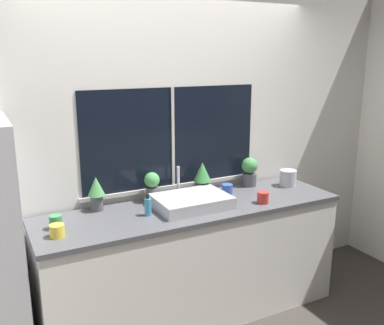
{
  "coord_description": "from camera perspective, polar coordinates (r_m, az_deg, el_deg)",
  "views": [
    {
      "loc": [
        -1.43,
        -2.44,
        2.07
      ],
      "look_at": [
        -0.01,
        0.32,
        1.28
      ],
      "focal_mm": 40.0,
      "sensor_mm": 36.0,
      "label": 1
    }
  ],
  "objects": [
    {
      "name": "wall_back",
      "position": [
        3.54,
        -2.82,
        2.41
      ],
      "size": [
        8.0,
        0.09,
        2.7
      ],
      "color": "silver",
      "rests_on": "ground_plane"
    },
    {
      "name": "mug_blue",
      "position": [
        3.61,
        4.7,
        -3.53
      ],
      "size": [
        0.09,
        0.09,
        0.08
      ],
      "color": "#3351AD",
      "rests_on": "counter"
    },
    {
      "name": "wall_right",
      "position": [
        5.4,
        15.2,
        6.0
      ],
      "size": [
        0.06,
        7.0,
        2.7
      ],
      "color": "silver",
      "rests_on": "ground_plane"
    },
    {
      "name": "counter",
      "position": [
        3.5,
        0.1,
        -13.06
      ],
      "size": [
        2.4,
        0.67,
        0.93
      ],
      "color": "white",
      "rests_on": "ground_plane"
    },
    {
      "name": "potted_plant_center_right",
      "position": [
        3.58,
        1.38,
        -1.72
      ],
      "size": [
        0.15,
        0.15,
        0.27
      ],
      "color": "#4C4C51",
      "rests_on": "counter"
    },
    {
      "name": "mug_red",
      "position": [
        3.42,
        9.43,
        -4.62
      ],
      "size": [
        0.09,
        0.09,
        0.09
      ],
      "color": "#B72D28",
      "rests_on": "counter"
    },
    {
      "name": "kettle",
      "position": [
        3.89,
        12.68,
        -1.95
      ],
      "size": [
        0.15,
        0.15,
        0.16
      ],
      "color": "#B2B2B7",
      "rests_on": "counter"
    },
    {
      "name": "potted_plant_center_left",
      "position": [
        3.4,
        -5.35,
        -3.1
      ],
      "size": [
        0.12,
        0.12,
        0.24
      ],
      "color": "#4C4C51",
      "rests_on": "counter"
    },
    {
      "name": "soap_bottle",
      "position": [
        3.13,
        -5.9,
        -5.85
      ],
      "size": [
        0.05,
        0.05,
        0.16
      ],
      "color": "teal",
      "rests_on": "counter"
    },
    {
      "name": "potted_plant_far_right",
      "position": [
        3.83,
        7.66,
        -1.14
      ],
      "size": [
        0.14,
        0.14,
        0.26
      ],
      "color": "#4C4C51",
      "rests_on": "counter"
    },
    {
      "name": "mug_green",
      "position": [
        3.03,
        -17.71,
        -7.59
      ],
      "size": [
        0.08,
        0.08,
        0.1
      ],
      "color": "#38844C",
      "rests_on": "counter"
    },
    {
      "name": "mug_yellow",
      "position": [
        2.9,
        -17.55,
        -8.68
      ],
      "size": [
        0.09,
        0.09,
        0.08
      ],
      "color": "gold",
      "rests_on": "counter"
    },
    {
      "name": "potted_plant_far_left",
      "position": [
        3.26,
        -12.64,
        -3.75
      ],
      "size": [
        0.13,
        0.13,
        0.26
      ],
      "color": "#4C4C51",
      "rests_on": "counter"
    },
    {
      "name": "sink",
      "position": [
        3.29,
        -0.07,
        -5.17
      ],
      "size": [
        0.56,
        0.46,
        0.27
      ],
      "color": "#ADADB2",
      "rests_on": "counter"
    }
  ]
}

